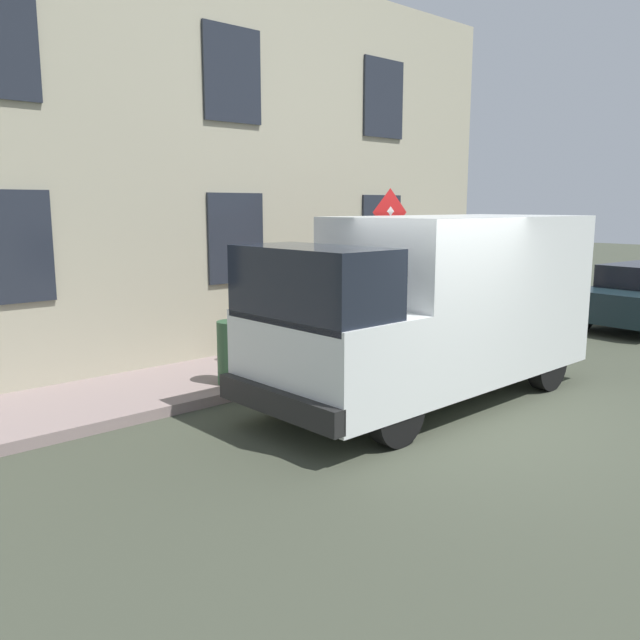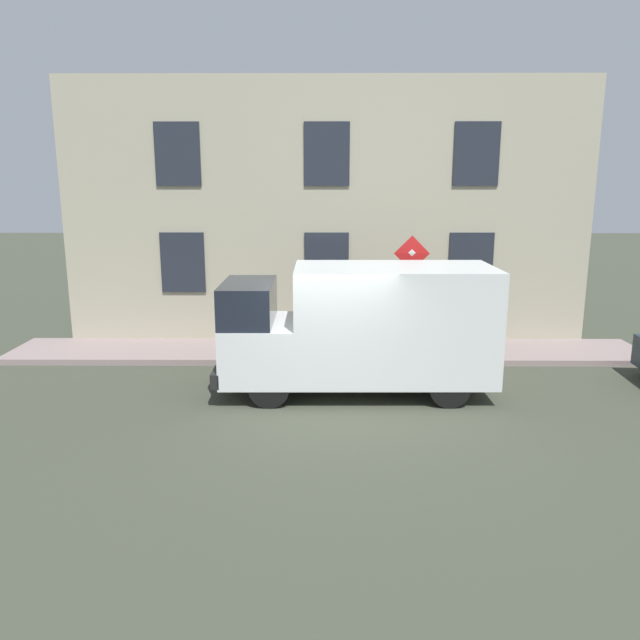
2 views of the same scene
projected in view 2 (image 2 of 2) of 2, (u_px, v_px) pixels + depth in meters
The scene contains 11 objects.
ground_plane at pixel (327, 409), 11.35m from camera, with size 80.00×80.00×0.00m, color #3C4133.
sidewalk_slab at pixel (327, 351), 14.94m from camera, with size 1.99×15.09×0.14m, color gray.
building_facade at pixel (327, 214), 15.55m from camera, with size 0.75×13.09×6.57m.
sign_post_stacked at pixel (411, 286), 13.78m from camera, with size 0.16×0.56×2.66m.
delivery_van at pixel (362, 326), 12.03m from camera, with size 2.04×5.35×2.50m.
bicycle_blue at pixel (433, 330), 15.27m from camera, with size 0.46×1.71×0.89m.
bicycle_purple at pixel (401, 330), 15.27m from camera, with size 0.46×1.71×0.89m.
bicycle_black at pixel (369, 329), 15.28m from camera, with size 0.46×1.71×0.89m.
bicycle_orange at pixel (337, 329), 15.28m from camera, with size 0.47×1.72×0.89m.
pedestrian at pixel (479, 309), 14.98m from camera, with size 0.35×0.45×1.72m.
litter_bin at pixel (274, 337), 14.21m from camera, with size 0.44×0.44×0.90m, color #2D5133.
Camera 2 is at (-10.72, 0.06, 4.07)m, focal length 34.74 mm.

